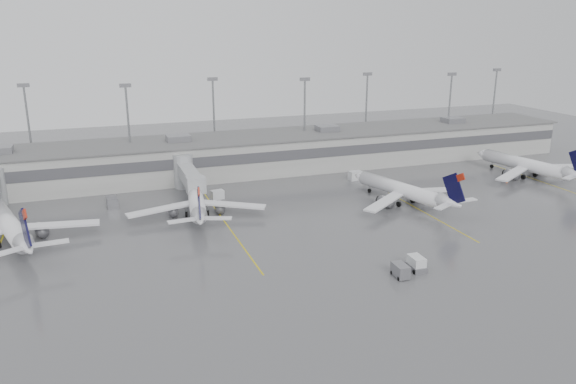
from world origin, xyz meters
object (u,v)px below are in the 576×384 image
object	(u,v)px
jet_far_left	(11,226)
jet_far_right	(529,165)
jet_mid_left	(196,201)
baggage_tug	(416,265)
jet_mid_right	(405,190)

from	to	relation	value
jet_far_left	jet_far_right	size ratio (longest dim) A/B	0.99
jet_mid_left	jet_far_right	size ratio (longest dim) A/B	0.96
jet_far_left	jet_far_right	distance (m)	102.64
jet_mid_left	jet_far_left	bearing A→B (deg)	-164.80
jet_far_left	jet_mid_left	distance (m)	29.50
jet_mid_left	jet_far_right	distance (m)	73.28
jet_far_left	jet_far_right	xyz separation A→B (m)	(102.53, 4.59, -0.04)
baggage_tug	jet_mid_right	bearing A→B (deg)	64.61
jet_mid_left	jet_mid_right	distance (m)	38.41
jet_far_right	jet_far_left	bearing A→B (deg)	172.20
jet_mid_right	jet_far_right	size ratio (longest dim) A/B	0.94
jet_mid_right	jet_far_right	distance (m)	36.22
jet_mid_left	baggage_tug	xyz separation A→B (m)	(24.16, -32.83, -1.95)
jet_far_right	baggage_tug	bearing A→B (deg)	-155.96
jet_far_left	jet_mid_right	size ratio (longest dim) A/B	1.06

